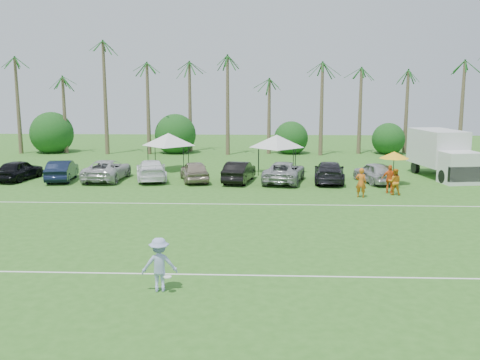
{
  "coord_description": "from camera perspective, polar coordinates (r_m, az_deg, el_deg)",
  "views": [
    {
      "loc": [
        3.16,
        -16.74,
        6.87
      ],
      "look_at": [
        1.84,
        13.19,
        1.6
      ],
      "focal_mm": 40.0,
      "sensor_mm": 36.0,
      "label": 1
    }
  ],
  "objects": [
    {
      "name": "bush_tree_1",
      "position": [
        56.72,
        -6.8,
        4.77
      ],
      "size": [
        4.0,
        4.0,
        4.0
      ],
      "color": "brown",
      "rests_on": "ground"
    },
    {
      "name": "palm_tree_3",
      "position": [
        55.96,
        -9.22,
        13.12
      ],
      "size": [
        2.4,
        2.4,
        11.9
      ],
      "color": "brown",
      "rests_on": "ground"
    },
    {
      "name": "field_lines",
      "position": [
        25.87,
        -4.6,
        -5.44
      ],
      "size": [
        80.0,
        12.1,
        0.01
      ],
      "color": "white",
      "rests_on": "ground"
    },
    {
      "name": "palm_tree_0",
      "position": [
        60.25,
        -22.5,
        9.81
      ],
      "size": [
        2.4,
        2.4,
        8.9
      ],
      "color": "brown",
      "rests_on": "ground"
    },
    {
      "name": "bush_tree_0",
      "position": [
        60.2,
        -19.15,
        4.59
      ],
      "size": [
        4.0,
        4.0,
        4.0
      ],
      "color": "brown",
      "rests_on": "ground"
    },
    {
      "name": "palm_tree_4",
      "position": [
        55.21,
        -5.01,
        10.57
      ],
      "size": [
        2.4,
        2.4,
        8.9
      ],
      "color": "brown",
      "rests_on": "ground"
    },
    {
      "name": "canopy_tent_left",
      "position": [
        44.45,
        -7.65,
        4.98
      ],
      "size": [
        4.42,
        4.42,
        3.58
      ],
      "color": "black",
      "rests_on": "ground"
    },
    {
      "name": "parked_car_5",
      "position": [
        38.74,
        -0.1,
        0.89
      ],
      "size": [
        2.38,
        4.8,
        1.51
      ],
      "primitive_type": "imported",
      "rotation": [
        0.0,
        0.0,
        2.97
      ],
      "color": "black",
      "rests_on": "ground"
    },
    {
      "name": "ground",
      "position": [
        18.37,
        -7.74,
        -12.07
      ],
      "size": [
        120.0,
        120.0,
        0.0
      ],
      "primitive_type": "plane",
      "color": "#2F661E",
      "rests_on": "ground"
    },
    {
      "name": "parked_car_8",
      "position": [
        39.64,
        14.22,
        0.79
      ],
      "size": [
        2.85,
        4.75,
        1.51
      ],
      "primitive_type": "imported",
      "rotation": [
        0.0,
        0.0,
        3.4
      ],
      "color": "#B0AFB2",
      "rests_on": "ground"
    },
    {
      "name": "palm_tree_5",
      "position": [
        54.85,
        -0.79,
        11.52
      ],
      "size": [
        2.4,
        2.4,
        9.9
      ],
      "color": "brown",
      "rests_on": "ground"
    },
    {
      "name": "parked_car_7",
      "position": [
        39.23,
        9.5,
        0.87
      ],
      "size": [
        2.64,
        5.4,
        1.51
      ],
      "primitive_type": "imported",
      "rotation": [
        0.0,
        0.0,
        3.04
      ],
      "color": "black",
      "rests_on": "ground"
    },
    {
      "name": "sideline_player_a",
      "position": [
        34.2,
        12.78,
        -0.28
      ],
      "size": [
        0.77,
        0.61,
        1.86
      ],
      "primitive_type": "imported",
      "rotation": [
        0.0,
        0.0,
        2.87
      ],
      "color": "orange",
      "rests_on": "ground"
    },
    {
      "name": "bush_tree_2",
      "position": [
        56.05,
        5.44,
        4.73
      ],
      "size": [
        4.0,
        4.0,
        4.0
      ],
      "color": "brown",
      "rests_on": "ground"
    },
    {
      "name": "box_truck",
      "position": [
        43.34,
        20.8,
        2.75
      ],
      "size": [
        3.72,
        7.26,
        3.57
      ],
      "rotation": [
        0.0,
        0.0,
        0.17
      ],
      "color": "silver",
      "rests_on": "ground"
    },
    {
      "name": "palm_tree_9",
      "position": [
        56.74,
        18.03,
        10.99
      ],
      "size": [
        2.4,
        2.4,
        9.9
      ],
      "color": "brown",
      "rests_on": "ground"
    },
    {
      "name": "palm_tree_6",
      "position": [
        54.8,
        3.48,
        12.4
      ],
      "size": [
        2.4,
        2.4,
        10.9
      ],
      "color": "brown",
      "rests_on": "ground"
    },
    {
      "name": "palm_tree_7",
      "position": [
        55.05,
        7.77,
        13.21
      ],
      "size": [
        2.4,
        2.4,
        11.9
      ],
      "color": "brown",
      "rests_on": "ground"
    },
    {
      "name": "palm_tree_1",
      "position": [
        58.36,
        -18.02,
        10.95
      ],
      "size": [
        2.4,
        2.4,
        9.9
      ],
      "color": "brown",
      "rests_on": "ground"
    },
    {
      "name": "palm_tree_2",
      "position": [
        56.85,
        -13.24,
        12.08
      ],
      "size": [
        2.4,
        2.4,
        10.9
      ],
      "color": "brown",
      "rests_on": "ground"
    },
    {
      "name": "bush_tree_3",
      "position": [
        57.43,
        15.49,
        4.54
      ],
      "size": [
        4.0,
        4.0,
        4.0
      ],
      "color": "brown",
      "rests_on": "ground"
    },
    {
      "name": "parked_car_2",
      "position": [
        40.78,
        -13.98,
        1.05
      ],
      "size": [
        2.64,
        5.5,
        1.51
      ],
      "primitive_type": "imported",
      "rotation": [
        0.0,
        0.0,
        3.12
      ],
      "color": "#B6B6B6",
      "rests_on": "ground"
    },
    {
      "name": "parked_car_6",
      "position": [
        38.82,
        4.73,
        0.88
      ],
      "size": [
        3.51,
        5.82,
        1.51
      ],
      "primitive_type": "imported",
      "rotation": [
        0.0,
        0.0,
        2.95
      ],
      "color": "gray",
      "rests_on": "ground"
    },
    {
      "name": "parked_car_3",
      "position": [
        40.08,
        -9.45,
        1.06
      ],
      "size": [
        3.3,
        5.57,
        1.51
      ],
      "primitive_type": "imported",
      "rotation": [
        0.0,
        0.0,
        3.38
      ],
      "color": "white",
      "rests_on": "ground"
    },
    {
      "name": "sideline_player_c",
      "position": [
        35.97,
        15.71,
        0.09
      ],
      "size": [
        1.15,
        0.66,
        1.85
      ],
      "primitive_type": "imported",
      "rotation": [
        0.0,
        0.0,
        2.94
      ],
      "color": "orange",
      "rests_on": "ground"
    },
    {
      "name": "market_umbrella",
      "position": [
        39.1,
        16.12,
        2.58
      ],
      "size": [
        2.11,
        2.11,
        2.35
      ],
      "color": "black",
      "rests_on": "ground"
    },
    {
      "name": "parked_car_4",
      "position": [
        39.19,
        -4.87,
        0.96
      ],
      "size": [
        2.85,
        4.75,
        1.51
      ],
      "primitive_type": "imported",
      "rotation": [
        0.0,
        0.0,
        3.4
      ],
      "color": "gray",
      "rests_on": "ground"
    },
    {
      "name": "palm_tree_8",
      "position": [
        55.62,
        12.93,
        10.35
      ],
      "size": [
        2.4,
        2.4,
        8.9
      ],
      "color": "brown",
      "rests_on": "ground"
    },
    {
      "name": "frisbee_player",
      "position": [
        18.46,
        -8.59,
        -8.91
      ],
      "size": [
        1.3,
        0.87,
        1.86
      ],
      "rotation": [
        0.0,
        0.0,
        3.3
      ],
      "color": "#99A6DA",
      "rests_on": "ground"
    },
    {
      "name": "palm_tree_10",
      "position": [
        58.27,
        22.92,
        11.51
      ],
      "size": [
        2.4,
        2.4,
        10.9
      ],
      "color": "brown",
      "rests_on": "ground"
    },
    {
      "name": "parked_car_1",
      "position": [
        41.48,
        -18.46,
        0.98
      ],
      "size": [
        2.3,
        4.79,
        1.51
      ],
      "primitive_type": "imported",
      "rotation": [
        0.0,
        0.0,
        3.3
      ],
      "color": "black",
      "rests_on": "ground"
    },
    {
      "name": "canopy_tent_right",
      "position": [
        42.75,
        3.94,
        4.84
      ],
      "size": [
        4.41,
        4.41,
        3.57
      ],
      "color": "black",
      "rests_on": "ground"
    },
    {
      "name": "parked_car_0",
      "position": [
        42.83,
        -22.51,
        1.0
      ],
      "size": [
        2.41,
        4.65,
        1.51
      ],
      "primitive_type": "imported",
      "rotation": [
        0.0,
        0.0,
        3.0
      ],
      "color": "black",
      "rests_on": "ground"
    },
    {
      "name": "sideline_player_b",
      "position": [
        35.52,
        16.17,
        -0.18
      ],
      "size": [
        0.93,
        0.79,
        1.7
      ],
      "primitive_type": "imported",
      "rotation": [
        0.0,
        0.0,
        2.95
      ],
      "color": "orange",
      "rests_on": "ground"
    }
  ]
}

